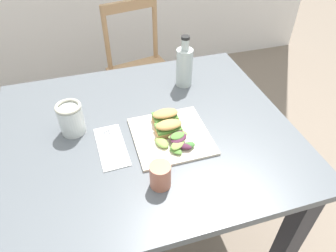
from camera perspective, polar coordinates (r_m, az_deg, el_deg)
ground_plane at (r=1.69m, az=1.99°, el=-22.08°), size 7.42×7.42×0.00m
dining_table at (r=1.25m, az=-4.10°, el=-4.99°), size 1.11×0.93×0.74m
chair_wooden_far at (r=2.06m, az=-4.85°, el=10.05°), size 0.47×0.47×0.87m
plate_lunch at (r=1.12m, az=0.59°, el=-1.86°), size 0.27×0.27×0.01m
sandwich_half_front at (r=1.11m, az=0.13°, el=-0.34°), size 0.10×0.06×0.06m
sandwich_half_back at (r=1.16m, az=-0.49°, el=1.77°), size 0.10×0.06×0.06m
salad_mixed_greens at (r=1.08m, az=1.63°, el=-2.51°), size 0.14×0.13×0.03m
napkin_folded at (r=1.11m, az=-10.49°, el=-3.78°), size 0.10×0.22×0.00m
fork_on_napkin at (r=1.12m, az=-10.72°, el=-3.06°), size 0.03×0.19×0.00m
bottle_cold_brew at (r=1.36m, az=3.05°, el=10.69°), size 0.07×0.07×0.23m
mason_jar_iced_tea at (r=1.17m, az=-17.57°, el=1.10°), size 0.09×0.09×0.12m
cup_extra_side at (r=0.95m, az=-1.44°, el=-9.23°), size 0.07×0.07×0.09m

